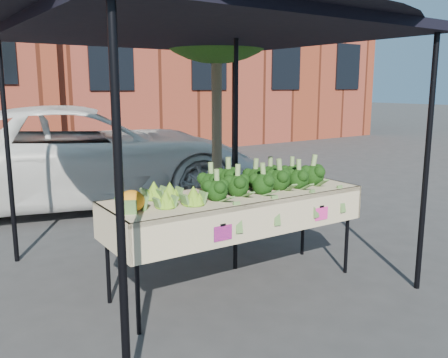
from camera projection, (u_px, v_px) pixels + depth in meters
ground at (218, 288)px, 4.47m from camera, size 90.00×90.00×0.00m
table at (236, 241)px, 4.43m from camera, size 2.43×0.88×0.90m
canopy at (201, 138)px, 4.56m from camera, size 3.16×3.16×2.74m
broccoli_heap at (259, 175)px, 4.49m from camera, size 1.37×0.57×0.26m
romanesco_cluster at (170, 191)px, 3.97m from camera, size 0.43×0.57×0.20m
cauliflower_pair at (131, 200)px, 3.69m from camera, size 0.20×0.20×0.18m
vehicle at (75, 22)px, 7.22m from camera, size 2.19×2.91×5.62m
street_tree at (217, 85)px, 5.95m from camera, size 1.90×1.90×3.74m
building_right at (183, 20)px, 17.66m from camera, size 12.00×8.00×8.50m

